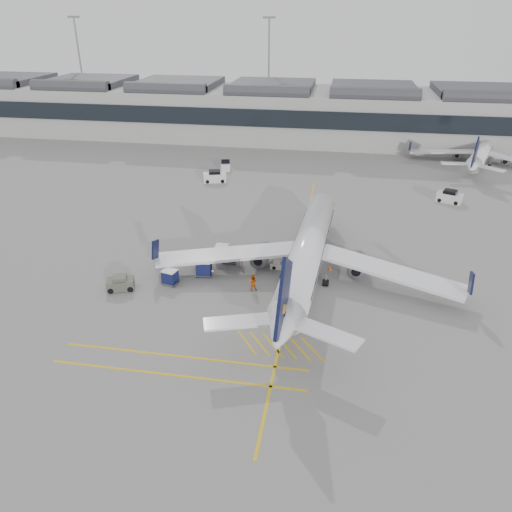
% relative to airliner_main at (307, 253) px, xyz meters
% --- Properties ---
extents(ground, '(220.00, 220.00, 0.00)m').
position_rel_airliner_main_xyz_m(ground, '(-11.32, -6.51, -2.94)').
color(ground, gray).
rests_on(ground, ground).
extents(terminal, '(200.00, 20.45, 12.40)m').
position_rel_airliner_main_xyz_m(terminal, '(-11.32, 65.42, 3.20)').
color(terminal, '#9E9E99').
rests_on(terminal, ground).
extents(light_masts, '(113.00, 0.60, 25.45)m').
position_rel_airliner_main_xyz_m(light_masts, '(-12.99, 79.49, 11.55)').
color(light_masts, slate).
rests_on(light_masts, ground).
extents(apron_markings, '(0.25, 60.00, 0.01)m').
position_rel_airliner_main_xyz_m(apron_markings, '(-1.32, 3.49, -2.94)').
color(apron_markings, gold).
rests_on(apron_markings, ground).
extents(airliner_main, '(34.44, 37.71, 10.02)m').
position_rel_airliner_main_xyz_m(airliner_main, '(0.00, 0.00, 0.00)').
color(airliner_main, white).
rests_on(airliner_main, ground).
extents(airliner_far, '(25.66, 28.44, 7.89)m').
position_rel_airliner_main_xyz_m(airliner_far, '(29.72, 50.95, -0.62)').
color(airliner_far, white).
rests_on(airliner_far, ground).
extents(belt_loader, '(4.57, 1.65, 1.87)m').
position_rel_airliner_main_xyz_m(belt_loader, '(-2.57, 1.65, -2.40)').
color(belt_loader, silver).
rests_on(belt_loader, ground).
extents(baggage_cart_a, '(1.73, 1.45, 1.74)m').
position_rel_airliner_main_xyz_m(baggage_cart_a, '(-10.48, 2.73, -2.01)').
color(baggage_cart_a, gray).
rests_on(baggage_cart_a, ground).
extents(baggage_cart_b, '(1.67, 1.38, 1.75)m').
position_rel_airliner_main_xyz_m(baggage_cart_b, '(-9.30, 1.94, -2.00)').
color(baggage_cart_b, gray).
rests_on(baggage_cart_b, ground).
extents(baggage_cart_c, '(1.92, 1.63, 1.89)m').
position_rel_airliner_main_xyz_m(baggage_cart_c, '(-11.50, -1.81, -1.93)').
color(baggage_cart_c, gray).
rests_on(baggage_cart_c, ground).
extents(baggage_cart_d, '(1.88, 1.67, 1.69)m').
position_rel_airliner_main_xyz_m(baggage_cart_d, '(-14.66, -4.36, -2.04)').
color(baggage_cart_d, gray).
rests_on(baggage_cart_d, ground).
extents(ramp_agent_a, '(0.68, 0.58, 1.58)m').
position_rel_airliner_main_xyz_m(ramp_agent_a, '(-7.92, 1.52, -2.15)').
color(ramp_agent_a, '#DE440B').
rests_on(ramp_agent_a, ground).
extents(ramp_agent_b, '(1.08, 0.92, 1.95)m').
position_rel_airliner_main_xyz_m(ramp_agent_b, '(-5.48, -4.12, -1.97)').
color(ramp_agent_b, orange).
rests_on(ramp_agent_b, ground).
extents(pushback_tug, '(3.28, 2.60, 1.60)m').
position_rel_airliner_main_xyz_m(pushback_tug, '(-19.60, -6.38, -2.23)').
color(pushback_tug, '#494C40').
rests_on(pushback_tug, ground).
extents(safety_cone_nose, '(0.37, 0.37, 0.52)m').
position_rel_airliner_main_xyz_m(safety_cone_nose, '(2.12, 15.67, -2.68)').
color(safety_cone_nose, '#F24C0A').
rests_on(safety_cone_nose, ground).
extents(safety_cone_engine, '(0.39, 0.39, 0.53)m').
position_rel_airliner_main_xyz_m(safety_cone_engine, '(2.60, 1.95, -2.68)').
color(safety_cone_engine, '#F24C0A').
rests_on(safety_cone_engine, ground).
extents(service_van_left, '(4.28, 2.94, 2.00)m').
position_rel_airliner_main_xyz_m(service_van_left, '(-18.59, 31.55, -2.05)').
color(service_van_left, silver).
rests_on(service_van_left, ground).
extents(service_van_mid, '(2.43, 3.67, 1.73)m').
position_rel_airliner_main_xyz_m(service_van_mid, '(-18.36, 39.01, -2.17)').
color(service_van_mid, silver).
rests_on(service_van_mid, ground).
extents(service_van_right, '(4.18, 3.18, 1.92)m').
position_rel_airliner_main_xyz_m(service_van_right, '(20.14, 27.92, -2.08)').
color(service_van_right, silver).
rests_on(service_van_right, ground).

